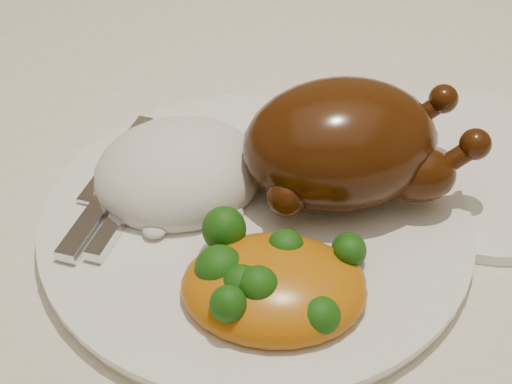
# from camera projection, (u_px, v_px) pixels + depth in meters

# --- Properties ---
(dining_table) EXTENTS (1.60, 0.90, 0.76)m
(dining_table) POSITION_uv_depth(u_px,v_px,m) (302.00, 288.00, 0.62)
(dining_table) COLOR brown
(dining_table) RESTS_ON floor
(tablecloth) EXTENTS (1.73, 1.03, 0.18)m
(tablecloth) POSITION_uv_depth(u_px,v_px,m) (306.00, 227.00, 0.57)
(tablecloth) COLOR white
(tablecloth) RESTS_ON dining_table
(dinner_plate) EXTENTS (0.41, 0.41, 0.01)m
(dinner_plate) POSITION_uv_depth(u_px,v_px,m) (256.00, 219.00, 0.53)
(dinner_plate) COLOR white
(dinner_plate) RESTS_ON tablecloth
(side_plate) EXTENTS (0.26, 0.26, 0.01)m
(side_plate) POSITION_uv_depth(u_px,v_px,m) (478.00, 168.00, 0.57)
(side_plate) COLOR white
(side_plate) RESTS_ON tablecloth
(roast_chicken) EXTENTS (0.19, 0.14, 0.09)m
(roast_chicken) POSITION_uv_depth(u_px,v_px,m) (346.00, 143.00, 0.51)
(roast_chicken) COLOR #421D07
(roast_chicken) RESTS_ON dinner_plate
(rice_mound) EXTENTS (0.16, 0.16, 0.07)m
(rice_mound) POSITION_uv_depth(u_px,v_px,m) (179.00, 173.00, 0.54)
(rice_mound) COLOR white
(rice_mound) RESTS_ON dinner_plate
(mac_and_cheese) EXTENTS (0.12, 0.10, 0.05)m
(mac_and_cheese) POSITION_uv_depth(u_px,v_px,m) (276.00, 283.00, 0.45)
(mac_and_cheese) COLOR orange
(mac_and_cheese) RESTS_ON dinner_plate
(cutlery) EXTENTS (0.05, 0.17, 0.01)m
(cutlery) POSITION_uv_depth(u_px,v_px,m) (111.00, 201.00, 0.52)
(cutlery) COLOR silver
(cutlery) RESTS_ON dinner_plate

